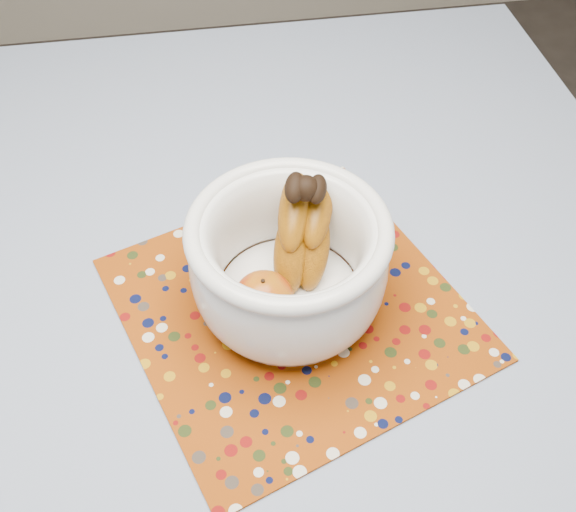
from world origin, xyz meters
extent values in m
plane|color=#2D2826|center=(0.00, 0.00, 0.00)|extent=(4.00, 4.00, 0.00)
cube|color=brown|center=(0.00, 0.00, 0.73)|extent=(1.20, 1.20, 0.04)
cylinder|color=brown|center=(0.53, 0.53, 0.35)|extent=(0.06, 0.06, 0.71)
cylinder|color=brown|center=(0.74, 0.17, 0.19)|extent=(0.03, 0.03, 0.38)
cube|color=slate|center=(0.00, 0.00, 0.76)|extent=(1.32, 1.32, 0.01)
cube|color=#803307|center=(0.09, -0.05, 0.76)|extent=(0.52, 0.52, 0.00)
cylinder|color=white|center=(0.09, -0.04, 0.77)|extent=(0.12, 0.12, 0.01)
cylinder|color=white|center=(0.09, -0.04, 0.78)|extent=(0.18, 0.18, 0.01)
torus|color=white|center=(0.09, -0.04, 0.90)|extent=(0.25, 0.25, 0.02)
ellipsoid|color=maroon|center=(0.05, -0.08, 0.82)|extent=(0.07, 0.07, 0.07)
sphere|color=black|center=(0.12, 0.01, 0.91)|extent=(0.03, 0.03, 0.03)
camera|label=1|loc=(0.00, -0.57, 1.47)|focal=42.00mm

